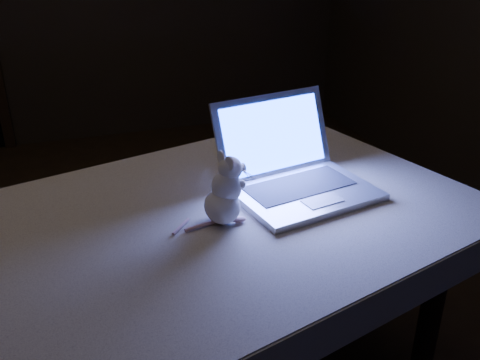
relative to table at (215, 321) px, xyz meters
name	(u,v)px	position (x,y,z in m)	size (l,w,h in m)	color
floor	(125,323)	(-0.27, 0.59, -0.42)	(5.00, 5.00, 0.00)	black
table	(215,321)	(0.00, 0.00, 0.00)	(1.55, 1.00, 0.83)	black
tablecloth	(229,225)	(0.06, 0.02, 0.37)	(1.67, 1.12, 0.12)	beige
laptop	(308,154)	(0.33, 0.02, 0.58)	(0.44, 0.39, 0.30)	silver
plush_mouse	(222,189)	(0.02, -0.06, 0.53)	(0.16, 0.16, 0.22)	white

